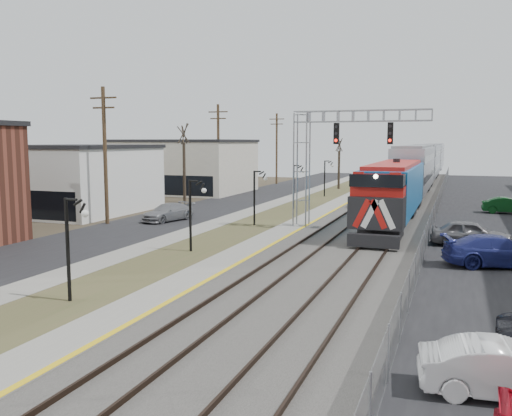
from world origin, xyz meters
The scene contains 20 objects.
street_west centered at (-11.50, 35.00, 0.02)m, with size 7.00×120.00×0.04m, color black.
sidewalk centered at (-7.00, 35.00, 0.04)m, with size 2.00×120.00×0.08m, color gray.
grass_median centered at (-4.00, 35.00, 0.03)m, with size 4.00×120.00×0.06m, color #454927.
platform centered at (-1.00, 35.00, 0.12)m, with size 2.00×120.00×0.24m, color gray.
ballast_bed centered at (4.00, 35.00, 0.10)m, with size 8.00×120.00×0.20m, color #595651.
platform_edge centered at (-0.12, 35.00, 0.24)m, with size 0.24×120.00×0.01m, color gold.
track_near centered at (2.00, 35.00, 0.28)m, with size 1.58×120.00×0.15m.
track_far centered at (5.50, 35.00, 0.28)m, with size 1.58×120.00×0.15m.
train centered at (5.50, 65.58, 2.92)m, with size 3.00×85.85×5.33m.
signal_gantry centered at (1.22, 27.99, 5.59)m, with size 9.00×1.07×8.15m.
lampposts centered at (-4.00, 18.29, 2.00)m, with size 0.14×62.14×4.00m.
utility_poles centered at (-14.50, 25.00, 5.00)m, with size 0.28×80.28×10.00m.
fence centered at (8.20, 35.00, 0.80)m, with size 0.04×120.00×1.60m, color gray.
buildings_west centered at (-21.00, 24.21, 3.01)m, with size 14.00×67.00×7.00m.
bare_trees centered at (-12.66, 38.91, 2.70)m, with size 12.30×42.30×5.95m.
car_lot_b centered at (10.91, 5.26, 0.66)m, with size 1.39×4.00×1.32m, color white.
car_lot_d centered at (11.70, 19.97, 0.76)m, with size 2.14×5.26×1.53m, color navy.
car_lot_e centered at (10.52, 25.02, 0.76)m, with size 1.79×4.46×1.52m, color slate.
car_lot_f centered at (13.77, 41.51, 0.68)m, with size 1.44×4.13×1.36m, color #0B3A14.
car_street_b centered at (-11.01, 27.83, 0.66)m, with size 1.86×4.57×1.33m, color gray.
Camera 1 is at (9.62, -8.29, 6.09)m, focal length 38.00 mm.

